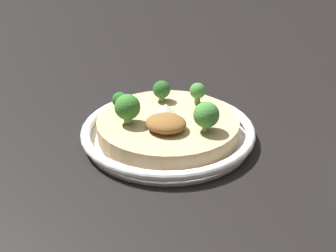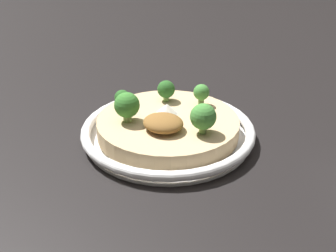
# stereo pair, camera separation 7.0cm
# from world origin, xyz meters

# --- Properties ---
(ground_plane) EXTENTS (6.00, 6.00, 0.00)m
(ground_plane) POSITION_xyz_m (0.00, 0.00, 0.00)
(ground_plane) COLOR black
(risotto_bowl) EXTENTS (0.29, 0.29, 0.04)m
(risotto_bowl) POSITION_xyz_m (0.00, 0.00, 0.02)
(risotto_bowl) COLOR white
(risotto_bowl) RESTS_ON ground_plane
(cheese_sprinkle) EXTENTS (0.04, 0.04, 0.02)m
(cheese_sprinkle) POSITION_xyz_m (0.01, -0.01, 0.05)
(cheese_sprinkle) COLOR white
(cheese_sprinkle) RESTS_ON risotto_bowl
(crispy_onion_garnish) EXTENTS (0.06, 0.06, 0.02)m
(crispy_onion_garnish) POSITION_xyz_m (-0.01, 0.04, 0.05)
(crispy_onion_garnish) COLOR brown
(crispy_onion_garnish) RESTS_ON risotto_bowl
(broccoli_front_right) EXTENTS (0.03, 0.03, 0.04)m
(broccoli_front_right) POSITION_xyz_m (0.04, -0.06, 0.06)
(broccoli_front_right) COLOR #759E4C
(broccoli_front_right) RESTS_ON risotto_bowl
(broccoli_back_right) EXTENTS (0.03, 0.03, 0.04)m
(broccoli_back_right) POSITION_xyz_m (0.08, 0.01, 0.06)
(broccoli_back_right) COLOR #84A856
(broccoli_back_right) RESTS_ON risotto_bowl
(broccoli_back_left) EXTENTS (0.04, 0.04, 0.05)m
(broccoli_back_left) POSITION_xyz_m (-0.07, 0.01, 0.07)
(broccoli_back_left) COLOR #759E4C
(broccoli_back_left) RESTS_ON risotto_bowl
(broccoli_front_left) EXTENTS (0.03, 0.03, 0.04)m
(broccoli_front_left) POSITION_xyz_m (-0.02, -0.07, 0.06)
(broccoli_front_left) COLOR #668E47
(broccoli_front_left) RESTS_ON risotto_bowl
(broccoli_right) EXTENTS (0.04, 0.04, 0.05)m
(broccoli_right) POSITION_xyz_m (0.05, 0.04, 0.07)
(broccoli_right) COLOR #84A856
(broccoli_right) RESTS_ON risotto_bowl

